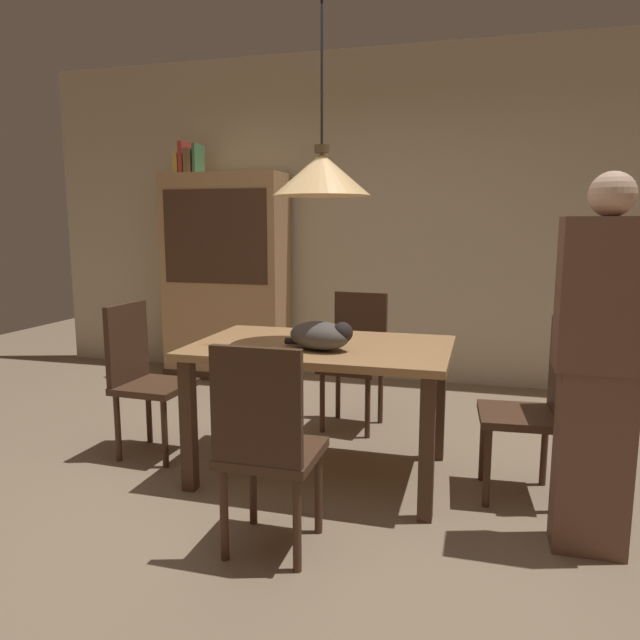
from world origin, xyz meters
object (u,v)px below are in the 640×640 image
Objects in this scene: chair_left_side at (143,372)px; book_green_slim at (198,159)px; chair_near_front at (266,441)px; chair_right_side at (536,402)px; hutch_bookcase at (226,281)px; chair_far_back at (356,353)px; cat_sleeping at (322,335)px; book_yellow_short at (180,164)px; book_brown_thick at (192,162)px; book_red_tall at (185,158)px; person_standing at (599,368)px; dining_table at (322,362)px; pendant_lamp at (322,174)px.

chair_left_side is 2.46m from book_green_slim.
chair_near_front is 1.00× the size of chair_right_side.
chair_far_back is at bearing -35.44° from hutch_bookcase.
chair_near_front is at bearing -93.07° from cat_sleeping.
chair_near_front is 1.00× the size of chair_far_back.
hutch_bookcase is at bearing -0.20° from book_yellow_short.
hutch_bookcase is at bearing -0.28° from book_brown_thick.
book_red_tall is at bearing 180.00° from book_brown_thick.
chair_right_side is 3.81m from book_yellow_short.
hutch_bookcase is 1.15× the size of person_standing.
book_brown_thick is 0.06m from book_green_slim.
chair_left_side is at bearing 172.64° from cat_sleeping.
hutch_bookcase reaches higher than chair_right_side.
dining_table is 2.95m from book_yellow_short.
chair_near_front is 1.43m from chair_left_side.
chair_far_back is 1.42m from chair_right_side.
book_brown_thick is at bearing 107.59° from chair_left_side.
book_yellow_short reaches higher than chair_near_front.
book_brown_thick reaches higher than chair_right_side.
dining_table is at bearing -48.71° from book_green_slim.
book_red_tall reaches higher than chair_far_back.
cat_sleeping is (0.04, 0.73, 0.32)m from chair_near_front.
chair_right_side is 3.88× the size of book_brown_thick.
person_standing is (2.75, -2.35, -0.08)m from hutch_bookcase.
dining_table is 1.14m from chair_left_side.
cat_sleeping is at bearing -172.01° from chair_right_side.
chair_far_back is (1.14, 0.87, 0.00)m from chair_left_side.
book_yellow_short is at bearing 180.00° from book_red_tall.
chair_far_back is 3.58× the size of book_green_slim.
chair_far_back is 2.45m from book_green_slim.
cat_sleeping is at bearing -50.17° from book_green_slim.
book_green_slim reaches higher than book_yellow_short.
book_green_slim is at bearing 0.00° from book_yellow_short.
book_brown_thick is at bearing 132.32° from pendant_lamp.
pendant_lamp is at bearing 89.99° from chair_near_front.
person_standing is (1.32, -0.45, 0.16)m from dining_table.
chair_left_side is 2.48m from book_yellow_short.
book_green_slim is at bearing 0.00° from book_brown_thick.
book_green_slim is 0.16× the size of person_standing.
hutch_bookcase reaches higher than cat_sleeping.
book_yellow_short reaches higher than chair_left_side.
book_brown_thick is at bearing 180.00° from book_green_slim.
chair_right_side is at bearing -33.54° from book_brown_thick.
chair_near_front is 3.56m from book_green_slim.
chair_right_side is at bearing -37.92° from chair_far_back.
cat_sleeping is at bearing -47.25° from book_yellow_short.
chair_near_front is 3.88× the size of book_brown_thick.
chair_left_side is 2.51m from person_standing.
chair_near_front is 0.72× the size of pendant_lamp.
pendant_lamp is (1.13, -0.00, 1.15)m from chair_left_side.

